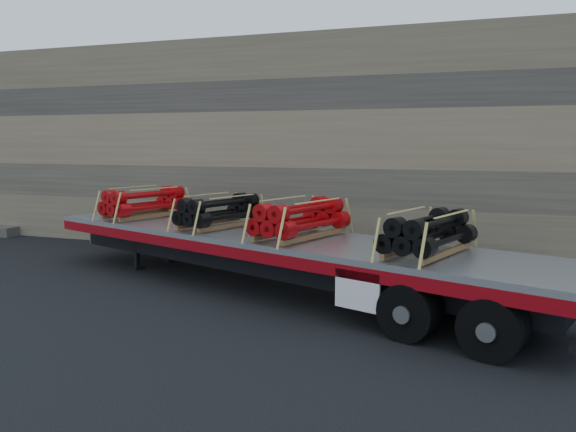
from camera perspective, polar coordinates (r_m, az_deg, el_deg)
name	(u,v)px	position (r m, az deg, el deg)	size (l,w,h in m)	color
ground	(272,297)	(13.33, -1.68, -8.22)	(120.00, 120.00, 0.00)	black
rock_wall	(340,145)	(19.04, 5.29, 7.15)	(44.00, 3.00, 7.00)	#7A6B54
trailer	(271,262)	(13.75, -1.69, -4.71)	(14.04, 2.70, 1.40)	#AAACB2
bundle_front	(145,203)	(17.07, -14.33, 1.28)	(1.20, 2.39, 0.85)	#AF090C
bundle_midfront	(220,212)	(14.74, -6.94, 0.42)	(1.13, 2.27, 0.80)	black
bundle_midrear	(300,219)	(13.01, 1.28, -0.35)	(1.21, 2.42, 0.86)	#AF090C
bundle_rear	(428,234)	(11.42, 14.05, -1.80)	(1.15, 2.30, 0.81)	black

